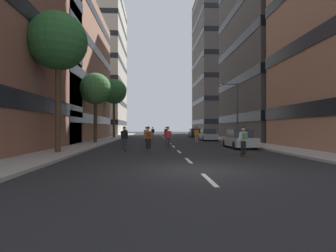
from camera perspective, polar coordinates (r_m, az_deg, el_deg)
ground_plane at (r=34.79m, az=-0.22°, el=-3.11°), size 144.87×144.87×0.00m
sidewalk_left at (r=38.24m, az=-12.34°, el=-2.74°), size 2.80×66.40×0.14m
sidewalk_right at (r=38.98m, az=11.19°, el=-2.70°), size 2.80×66.40×0.14m
lane_markings at (r=36.15m, az=-0.33°, el=-3.00°), size 0.16×57.20×0.01m
building_left_mid at (r=38.96m, az=-25.48°, el=10.80°), size 14.21×22.55×18.19m
building_left_far at (r=69.39m, az=-15.56°, el=12.16°), size 14.21×18.73×33.16m
building_right_mid at (r=42.70m, az=23.87°, el=21.11°), size 14.21×17.36×34.37m
building_right_far at (r=70.49m, az=12.09°, el=12.91°), size 14.21×18.11×35.45m
parked_car_near at (r=34.89m, az=8.52°, el=-1.95°), size 1.82×4.40×1.52m
parked_car_mid at (r=22.74m, az=14.99°, el=-2.82°), size 1.82×4.40×1.52m
parked_car_far at (r=45.45m, az=5.77°, el=-1.57°), size 1.82×4.40×1.52m
street_tree_near at (r=42.44m, az=-11.49°, el=7.19°), size 3.84×3.84×9.07m
street_tree_mid at (r=19.13m, az=-22.47°, el=16.28°), size 3.67×3.67×8.91m
street_tree_far at (r=29.24m, az=-15.28°, el=7.61°), size 3.30×3.30×7.29m
streetlamp_right at (r=30.68m, az=13.98°, el=4.26°), size 2.13×0.30×6.50m
skater_0 at (r=19.51m, az=-9.36°, el=-2.40°), size 0.57×0.92×1.78m
skater_1 at (r=16.35m, az=15.87°, el=-2.69°), size 0.57×0.92×1.78m
skater_2 at (r=28.15m, az=-4.67°, el=-1.70°), size 0.57×0.92×1.78m
skater_3 at (r=19.57m, az=-4.21°, el=-2.31°), size 0.56×0.92×1.78m
skater_4 at (r=30.80m, az=-9.18°, el=-1.58°), size 0.54×0.91×1.78m
skater_5 at (r=40.97m, az=-0.44°, el=-1.27°), size 0.57×0.92×1.78m
skater_6 at (r=20.09m, az=-0.00°, el=-2.35°), size 0.53×0.90×1.78m
skater_7 at (r=42.13m, az=-3.27°, el=-1.24°), size 0.56×0.92×1.78m
skater_8 at (r=29.22m, az=6.11°, el=-1.71°), size 0.54×0.91×1.78m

